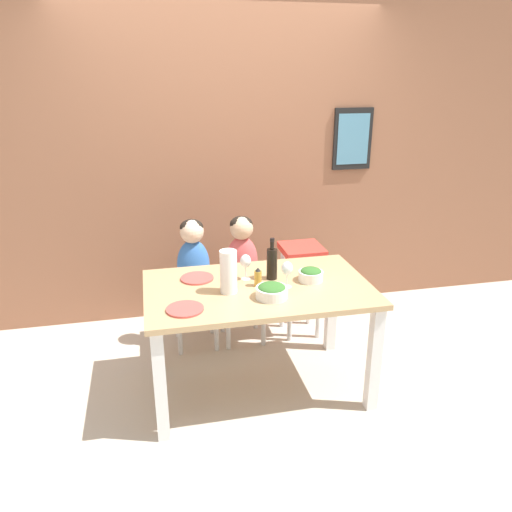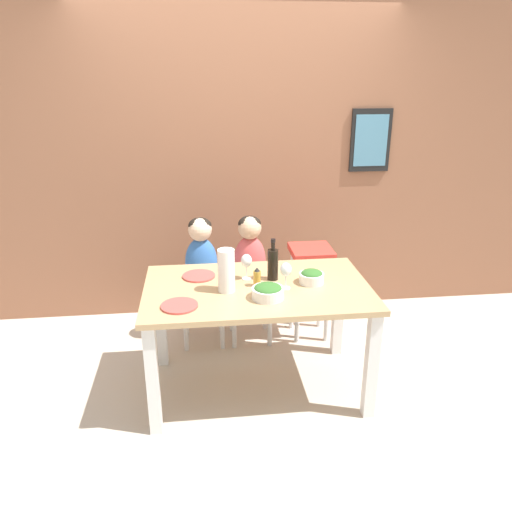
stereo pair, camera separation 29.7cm
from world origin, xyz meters
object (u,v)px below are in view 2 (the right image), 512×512
dinner_plate_back_left (199,276)px  person_child_center (250,249)px  wine_glass_far (246,261)px  salad_bowl_large (268,291)px  wine_bottle (273,263)px  paper_towel_roll (226,271)px  person_child_left (201,251)px  chair_right_highchair (310,270)px  salad_bowl_small (312,276)px  dinner_plate_front_left (179,306)px  wine_glass_near (286,270)px  chair_far_center (250,293)px  chair_far_left (203,296)px

dinner_plate_back_left → person_child_center: bearing=50.6°
wine_glass_far → salad_bowl_large: bearing=-72.3°
wine_bottle → paper_towel_roll: (-0.31, -0.15, 0.02)m
wine_bottle → person_child_left: bearing=128.8°
chair_right_highchair → paper_towel_roll: paper_towel_roll is taller
salad_bowl_small → dinner_plate_front_left: bearing=-163.4°
person_child_left → salad_bowl_large: (0.39, -0.85, 0.03)m
wine_glass_far → wine_bottle: bearing=-8.9°
wine_glass_near → dinner_plate_front_left: size_ratio=0.79×
chair_far_center → dinner_plate_back_left: 0.71m
wine_glass_far → chair_far_center: bearing=81.8°
paper_towel_roll → person_child_center: bearing=73.0°
paper_towel_roll → salad_bowl_large: (0.24, -0.13, -0.09)m
wine_glass_near → dinner_plate_back_left: wine_glass_near is taller
paper_towel_roll → chair_right_highchair: bearing=45.9°
wine_bottle → paper_towel_roll: 0.34m
chair_far_center → wine_glass_near: 0.88m
wine_glass_near → dinner_plate_back_left: bearing=155.2°
wine_bottle → dinner_plate_back_left: (-0.48, 0.10, -0.10)m
chair_far_left → wine_glass_far: bearing=-61.9°
dinner_plate_front_left → wine_glass_near: bearing=15.7°
dinner_plate_back_left → chair_far_center: bearing=50.5°
salad_bowl_small → dinner_plate_back_left: (-0.71, 0.18, -0.04)m
chair_right_highchair → wine_glass_far: (-0.55, -0.54, 0.30)m
chair_far_center → dinner_plate_front_left: dinner_plate_front_left is taller
wine_bottle → salad_bowl_large: bearing=-104.3°
person_child_left → dinner_plate_back_left: (-0.02, -0.47, -0.01)m
wine_glass_far → salad_bowl_small: (0.41, -0.11, -0.08)m
dinner_plate_front_left → person_child_left: bearing=81.5°
dinner_plate_front_left → dinner_plate_back_left: 0.45m
person_child_center → salad_bowl_small: size_ratio=3.40×
wine_glass_far → person_child_left: bearing=118.0°
paper_towel_roll → dinner_plate_front_left: paper_towel_roll is taller
person_child_center → salad_bowl_small: (0.33, -0.65, 0.03)m
chair_right_highchair → person_child_center: 0.51m
chair_far_center → chair_right_highchair: (0.47, 0.00, 0.18)m
salad_bowl_small → wine_bottle: bearing=159.9°
salad_bowl_large → dinner_plate_front_left: bearing=-174.0°
chair_far_center → salad_bowl_large: 0.94m
wine_bottle → dinner_plate_front_left: (-0.59, -0.33, -0.10)m
wine_bottle → wine_glass_far: wine_bottle is taller
chair_far_center → salad_bowl_small: size_ratio=2.96×
chair_far_left → person_child_center: 0.52m
wine_bottle → dinner_plate_front_left: wine_bottle is taller
chair_far_left → wine_bottle: (0.46, -0.57, 0.47)m
person_child_left → wine_glass_near: (0.52, -0.72, 0.11)m
paper_towel_roll → chair_far_left: bearing=101.7°
dinner_plate_front_left → wine_glass_far: bearing=40.3°
chair_far_center → dinner_plate_front_left: 1.09m
dinner_plate_back_left → chair_right_highchair: bearing=28.6°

